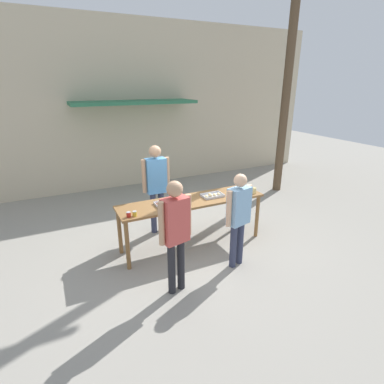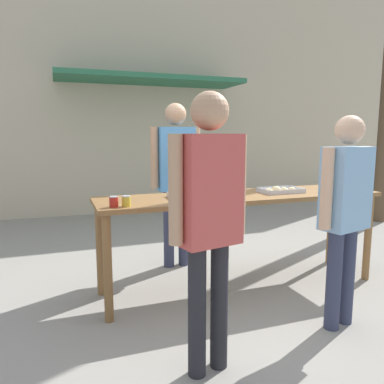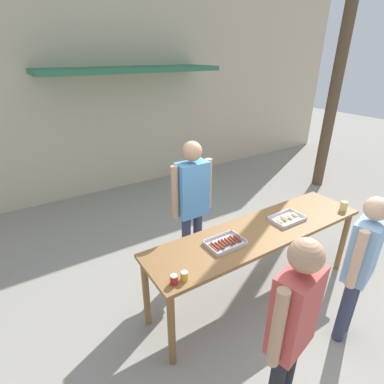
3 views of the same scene
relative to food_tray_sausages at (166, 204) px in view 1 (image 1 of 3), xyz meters
name	(u,v)px [view 1 (image 1 of 3)]	position (x,y,z in m)	size (l,w,h in m)	color
ground_plane	(192,244)	(0.49, 0.01, -0.92)	(24.00, 24.00, 0.00)	gray
building_facade_back	(129,107)	(0.49, 3.99, 1.34)	(12.00, 1.11, 4.50)	beige
serving_table	(192,205)	(0.49, 0.01, -0.12)	(2.69, 0.67, 0.90)	brown
food_tray_sausages	(166,204)	(0.00, 0.00, 0.00)	(0.39, 0.27, 0.04)	silver
food_tray_buns	(212,195)	(0.91, 0.00, 0.00)	(0.40, 0.26, 0.06)	silver
condiment_jar_mustard	(129,214)	(-0.72, -0.21, 0.03)	(0.07, 0.07, 0.08)	#B22319
condiment_jar_ketchup	(135,214)	(-0.62, -0.22, 0.03)	(0.07, 0.07, 0.08)	gold
beer_cup	(254,191)	(1.70, -0.21, 0.04)	(0.09, 0.09, 0.11)	#DBC67A
person_server_behind_table	(156,181)	(0.09, 0.78, 0.17)	(0.55, 0.23, 1.78)	#333851
person_customer_holding_hotdog	(175,227)	(-0.29, -1.10, 0.11)	(0.52, 0.27, 1.69)	#232328
person_customer_with_cup	(239,213)	(0.86, -0.92, 0.04)	(0.52, 0.29, 1.59)	#333851
utility_pole	(290,56)	(4.02, 1.73, 2.58)	(1.10, 0.22, 6.82)	brown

